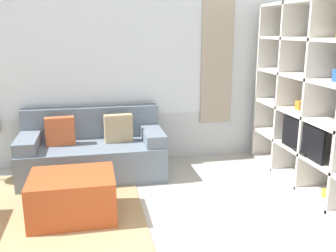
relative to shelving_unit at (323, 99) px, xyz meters
name	(u,v)px	position (x,y,z in m)	size (l,w,h in m)	color
wall_back	(103,62)	(-2.29, 1.38, 0.33)	(6.13, 0.11, 2.70)	silver
area_rug	(20,220)	(-3.17, -0.12, -1.02)	(2.35, 2.34, 0.01)	tan
shelving_unit	(323,99)	(0.00, 0.00, 0.00)	(0.42, 2.37, 2.08)	#232328
couch_main	(93,151)	(-2.46, 0.93, -0.73)	(1.71, 0.83, 0.81)	slate
ottoman	(73,197)	(-2.66, -0.16, -0.81)	(0.79, 0.62, 0.43)	#B74C23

